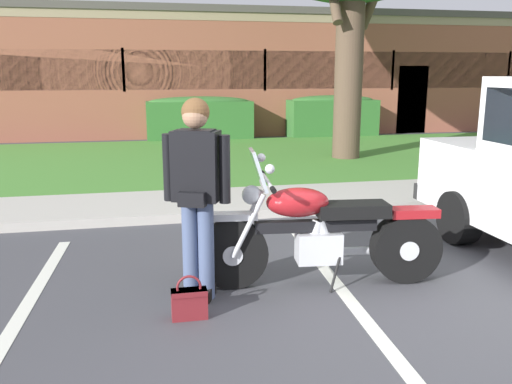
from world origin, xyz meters
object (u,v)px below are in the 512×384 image
rider_person (197,185)px  handbag (189,301)px  hedge_center_left (332,115)px  brick_building (236,73)px  motorcycle (330,233)px  hedge_left (200,117)px

rider_person → handbag: rider_person is taller
hedge_center_left → brick_building: bearing=109.6°
motorcycle → brick_building: brick_building is taller
brick_building → rider_person: bearing=-101.0°
rider_person → hedge_left: size_ratio=0.57×
handbag → hedge_center_left: bearing=65.2°
brick_building → handbag: bearing=-101.1°
brick_building → hedge_center_left: bearing=-70.4°
motorcycle → hedge_left: (0.00, 10.98, 0.16)m
rider_person → brick_building: 16.87m
hedge_left → brick_building: 5.99m
hedge_center_left → motorcycle: bearing=-109.9°
handbag → hedge_center_left: (5.28, 11.44, 0.51)m
motorcycle → hedge_left: motorcycle is taller
hedge_center_left → brick_building: size_ratio=0.11×
handbag → hedge_left: size_ratio=0.12×
motorcycle → brick_building: (2.01, 16.49, 1.40)m
hedge_center_left → brick_building: (-1.96, 5.51, 1.24)m
hedge_center_left → handbag: bearing=-114.8°
handbag → hedge_left: 11.52m
motorcycle → rider_person: bearing=-177.4°
handbag → rider_person: bearing=73.6°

